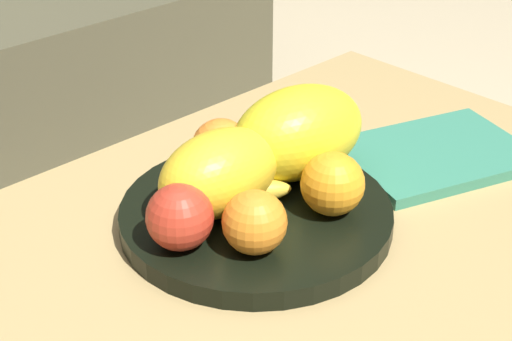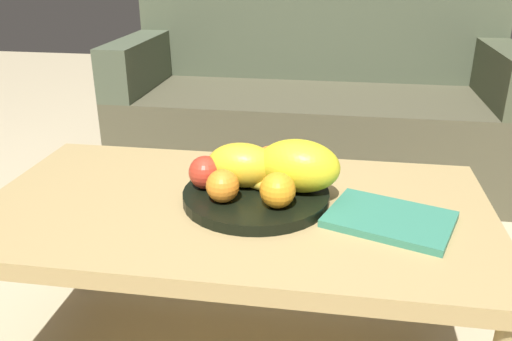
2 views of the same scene
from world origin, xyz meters
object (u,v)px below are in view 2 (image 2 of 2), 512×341
Objects in this scene: orange_right at (270,162)px; banana_bunch at (251,172)px; magazine at (390,219)px; orange_left at (278,190)px; melon_large_front at (242,165)px; couch at (312,109)px; apple_front at (205,172)px; orange_front at (223,186)px; fruit_bowl at (256,196)px; coffee_table at (236,222)px; melon_smaller_beside at (299,166)px.

orange_right is 0.47× the size of banana_bunch.
magazine is (0.31, -0.10, -0.04)m from banana_bunch.
banana_bunch is at bearing 124.94° from orange_left.
orange_right is 0.31m from magazine.
melon_large_front is 2.09× the size of orange_right.
couch reaches higher than apple_front.
apple_front reaches higher than magazine.
orange_right is 0.06m from banana_bunch.
orange_front reaches higher than magazine.
orange_left is at bearing -50.91° from fruit_bowl.
couch is (0.10, 1.30, -0.10)m from coffee_table.
orange_front is at bearing -106.93° from melon_large_front.
apple_front reaches higher than coffee_table.
orange_left is 0.47× the size of banana_bunch.
orange_left is (-0.04, -0.09, -0.02)m from melon_smaller_beside.
coffee_table is 7.07× the size of melon_large_front.
banana_bunch is (-0.07, -1.24, 0.20)m from couch.
melon_smaller_beside is at bearing 5.57° from apple_front.
melon_large_front is 0.65× the size of magazine.
couch is at bearing 85.79° from melon_large_front.
melon_large_front is 0.87× the size of melon_smaller_beside.
orange_left is at bearing -111.73° from melon_smaller_beside.
couch reaches higher than orange_front.
magazine is (0.41, -0.06, -0.05)m from apple_front.
coffee_table is 0.67× the size of couch.
fruit_bowl is at bearing -171.80° from magazine.
coffee_table is 3.44× the size of fruit_bowl.
couch is 1.21m from orange_right.
coffee_table is at bearing -164.33° from melon_smaller_beside.
apple_front is at bearing -168.55° from magazine.
fruit_bowl is 0.13m from apple_front.
banana_bunch is 0.33m from magazine.
fruit_bowl is at bearing 129.09° from orange_left.
orange_right is at bearing 138.28° from melon_smaller_beside.
melon_smaller_beside is at bearing -41.72° from orange_right.
melon_smaller_beside is 0.10m from orange_right.
melon_large_front is 0.35m from magazine.
fruit_bowl is 1.78× the size of melon_smaller_beside.
banana_bunch is at bearing -177.75° from magazine.
melon_large_front reaches higher than banana_bunch.
orange_left is 0.31× the size of magazine.
coffee_table is at bearing 67.76° from orange_front.
coffee_table is at bearing -122.08° from orange_right.
banana_bunch is (-0.08, 0.11, -0.01)m from orange_left.
melon_smaller_beside is (0.13, -0.00, 0.01)m from melon_large_front.
orange_left is at bearing -55.06° from banana_bunch.
couch is 10.38× the size of banana_bunch.
orange_front is (-0.02, -0.04, 0.11)m from coffee_table.
coffee_table is 0.12m from orange_front.
orange_right is at bearing 31.96° from apple_front.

